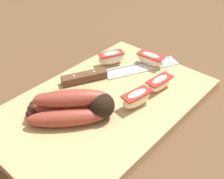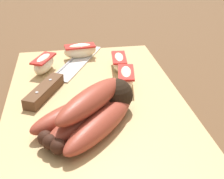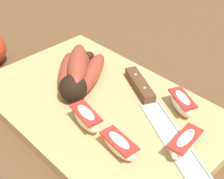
{
  "view_description": "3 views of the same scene",
  "coord_description": "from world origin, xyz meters",
  "px_view_note": "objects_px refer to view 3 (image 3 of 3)",
  "views": [
    {
      "loc": [
        0.32,
        0.3,
        0.38
      ],
      "look_at": [
        -0.03,
        -0.01,
        0.03
      ],
      "focal_mm": 46.24,
      "sensor_mm": 36.0,
      "label": 1
    },
    {
      "loc": [
        0.41,
        -0.05,
        0.27
      ],
      "look_at": [
        -0.01,
        0.02,
        0.03
      ],
      "focal_mm": 48.02,
      "sensor_mm": 36.0,
      "label": 2
    },
    {
      "loc": [
        -0.33,
        0.28,
        0.38
      ],
      "look_at": [
        -0.01,
        -0.04,
        0.03
      ],
      "focal_mm": 50.33,
      "sensor_mm": 36.0,
      "label": 3
    }
  ],
  "objects_px": {
    "apple_wedge_extra": "(185,143)",
    "banana_bunch": "(78,73)",
    "apple_wedge_middle": "(119,145)",
    "apple_wedge_near": "(86,118)",
    "apple_wedge_far": "(182,103)",
    "chefs_knife": "(150,102)"
  },
  "relations": [
    {
      "from": "chefs_knife",
      "to": "apple_wedge_far",
      "type": "bearing_deg",
      "value": -153.23
    },
    {
      "from": "apple_wedge_far",
      "to": "apple_wedge_near",
      "type": "bearing_deg",
      "value": 59.11
    },
    {
      "from": "chefs_knife",
      "to": "apple_wedge_middle",
      "type": "xyz_separation_m",
      "value": [
        -0.04,
        0.12,
        0.01
      ]
    },
    {
      "from": "apple_wedge_near",
      "to": "apple_wedge_far",
      "type": "relative_size",
      "value": 1.03
    },
    {
      "from": "apple_wedge_near",
      "to": "apple_wedge_far",
      "type": "bearing_deg",
      "value": -120.89
    },
    {
      "from": "banana_bunch",
      "to": "apple_wedge_middle",
      "type": "distance_m",
      "value": 0.19
    },
    {
      "from": "apple_wedge_near",
      "to": "chefs_knife",
      "type": "bearing_deg",
      "value": -107.21
    },
    {
      "from": "apple_wedge_far",
      "to": "apple_wedge_middle",
      "type": "bearing_deg",
      "value": 86.5
    },
    {
      "from": "apple_wedge_middle",
      "to": "apple_wedge_extra",
      "type": "height_order",
      "value": "apple_wedge_extra"
    },
    {
      "from": "apple_wedge_extra",
      "to": "banana_bunch",
      "type": "bearing_deg",
      "value": 0.05
    },
    {
      "from": "apple_wedge_middle",
      "to": "banana_bunch",
      "type": "bearing_deg",
      "value": -21.53
    },
    {
      "from": "apple_wedge_middle",
      "to": "apple_wedge_extra",
      "type": "bearing_deg",
      "value": -133.15
    },
    {
      "from": "chefs_knife",
      "to": "apple_wedge_near",
      "type": "bearing_deg",
      "value": 72.79
    },
    {
      "from": "apple_wedge_near",
      "to": "apple_wedge_middle",
      "type": "xyz_separation_m",
      "value": [
        -0.08,
        0.0,
        -0.0
      ]
    },
    {
      "from": "banana_bunch",
      "to": "apple_wedge_extra",
      "type": "bearing_deg",
      "value": -179.95
    },
    {
      "from": "banana_bunch",
      "to": "apple_wedge_extra",
      "type": "distance_m",
      "value": 0.24
    },
    {
      "from": "apple_wedge_middle",
      "to": "apple_wedge_extra",
      "type": "xyz_separation_m",
      "value": [
        -0.07,
        -0.07,
        0.0
      ]
    },
    {
      "from": "chefs_knife",
      "to": "apple_wedge_near",
      "type": "distance_m",
      "value": 0.12
    },
    {
      "from": "chefs_knife",
      "to": "apple_wedge_near",
      "type": "xyz_separation_m",
      "value": [
        0.04,
        0.12,
        0.01
      ]
    },
    {
      "from": "chefs_knife",
      "to": "apple_wedge_far",
      "type": "xyz_separation_m",
      "value": [
        -0.05,
        -0.02,
        0.01
      ]
    },
    {
      "from": "apple_wedge_middle",
      "to": "apple_wedge_extra",
      "type": "relative_size",
      "value": 0.98
    },
    {
      "from": "apple_wedge_far",
      "to": "apple_wedge_extra",
      "type": "distance_m",
      "value": 0.09
    }
  ]
}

